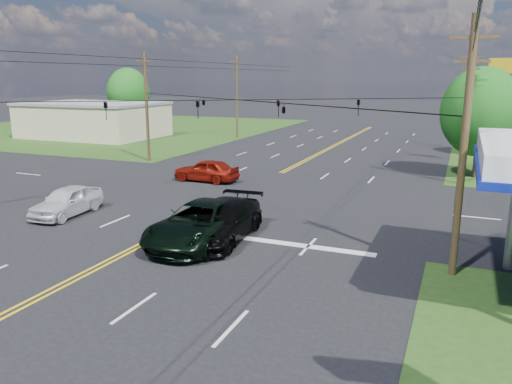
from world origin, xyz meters
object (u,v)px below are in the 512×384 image
at_px(tree_right_a, 481,112).
at_px(tree_right_b, 506,112).
at_px(pole_right_far, 467,99).
at_px(pickup_dkgreen, 201,223).
at_px(suv_black, 222,221).
at_px(pole_ne, 466,114).
at_px(pole_left_far, 237,96).
at_px(retail_nw, 94,121).
at_px(pole_se, 464,147).
at_px(pickup_white, 67,201).
at_px(tree_far_l, 128,93).
at_px(pole_nw, 147,106).

relative_size(tree_right_a, tree_right_b, 1.15).
height_order(pole_right_far, pickup_dkgreen, pole_right_far).
distance_m(pole_right_far, suv_black, 38.09).
height_order(pole_ne, pole_right_far, pole_right_far).
bearing_deg(pole_ne, pole_left_far, 143.84).
xyz_separation_m(retail_nw, pole_ne, (43.00, -13.00, 2.92)).
relative_size(retail_nw, pole_se, 1.68).
relative_size(pole_se, pickup_white, 2.05).
distance_m(retail_nw, pickup_dkgreen, 45.03).
height_order(tree_right_a, suv_black, tree_right_a).
distance_m(pole_left_far, tree_far_l, 19.42).
bearing_deg(tree_right_b, pole_left_far, 172.28).
distance_m(pole_ne, suv_black, 20.56).
height_order(pole_right_far, tree_right_a, pole_right_far).
bearing_deg(pole_right_far, tree_right_b, -48.81).
height_order(pole_nw, suv_black, pole_nw).
bearing_deg(pickup_white, tree_far_l, 118.13).
bearing_deg(retail_nw, pole_nw, -37.41).
bearing_deg(pickup_dkgreen, pole_ne, 60.16).
bearing_deg(pole_ne, pole_se, -90.00).
bearing_deg(pole_nw, tree_far_l, 129.56).
bearing_deg(pole_nw, tree_right_a, 6.34).
relative_size(pickup_dkgreen, suv_black, 1.10).
distance_m(pole_se, tree_right_a, 21.02).
xyz_separation_m(pole_nw, tree_right_b, (29.50, 15.00, -0.70)).
distance_m(tree_far_l, pickup_white, 47.55).
bearing_deg(pole_se, tree_right_b, 83.95).
relative_size(pole_nw, pole_left_far, 0.95).
xyz_separation_m(tree_right_a, pickup_dkgreen, (-11.66, -21.32, -3.95)).
bearing_deg(pole_right_far, tree_right_a, -86.42).
bearing_deg(pickup_dkgreen, pole_right_far, 74.42).
height_order(pole_left_far, pickup_dkgreen, pole_left_far).
height_order(retail_nw, pole_right_far, pole_right_far).
xyz_separation_m(retail_nw, pole_right_far, (43.00, 6.00, 3.17)).
distance_m(pole_ne, pickup_dkgreen, 21.57).
height_order(pickup_dkgreen, suv_black, pickup_dkgreen).
height_order(pole_right_far, tree_far_l, pole_right_far).
bearing_deg(pickup_white, pole_right_far, 57.13).
bearing_deg(pole_left_far, pole_nw, -90.00).
distance_m(pole_nw, suv_black, 24.05).
bearing_deg(pole_ne, tree_far_l, 152.93).
distance_m(retail_nw, pole_se, 53.09).
xyz_separation_m(pole_left_far, tree_right_b, (29.50, -4.00, -0.95)).
distance_m(pole_nw, tree_right_a, 27.17).
relative_size(retail_nw, pole_right_far, 1.60).
height_order(pole_ne, pickup_white, pole_ne).
height_order(tree_right_a, tree_far_l, tree_far_l).
bearing_deg(pole_left_far, pole_se, -54.90).
distance_m(pickup_dkgreen, pickup_white, 9.10).
xyz_separation_m(pole_se, tree_right_a, (1.00, 21.00, -0.05)).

